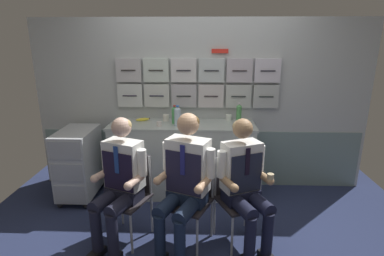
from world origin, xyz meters
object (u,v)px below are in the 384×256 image
object	(u,v)px
crew_member_center	(184,178)
water_bottle_short	(178,116)
service_trolley	(79,162)
folding_chair_right	(236,189)
snack_banana	(143,119)
folding_chair_left	(130,187)
crew_member_right	(245,180)
crew_member_left	(119,179)
coffee_cup_white	(159,124)
folding_chair_center	(192,190)

from	to	relation	value
crew_member_center	water_bottle_short	bearing A→B (deg)	98.13
service_trolley	folding_chair_right	bearing A→B (deg)	-21.08
water_bottle_short	snack_banana	size ratio (longest dim) A/B	1.42
folding_chair_left	snack_banana	distance (m)	1.06
folding_chair_right	crew_member_right	size ratio (longest dim) A/B	0.68
folding_chair_right	water_bottle_short	size ratio (longest dim) A/B	3.40
folding_chair_left	snack_banana	bearing A→B (deg)	92.67
crew_member_left	snack_banana	world-z (taller)	crew_member_left
coffee_cup_white	crew_member_center	bearing A→B (deg)	-69.27
crew_member_left	snack_banana	bearing A→B (deg)	89.33
service_trolley	snack_banana	xyz separation A→B (m)	(0.75, 0.26, 0.47)
folding_chair_left	crew_member_center	xyz separation A→B (m)	(0.55, -0.19, 0.20)
water_bottle_short	coffee_cup_white	distance (m)	0.23
crew_member_left	folding_chair_center	size ratio (longest dim) A/B	1.48
service_trolley	water_bottle_short	xyz separation A→B (m)	(1.21, 0.07, 0.57)
crew_member_center	folding_chair_right	world-z (taller)	crew_member_center
service_trolley	crew_member_right	xyz separation A→B (m)	(1.90, -0.85, 0.21)
crew_member_center	coffee_cup_white	bearing A→B (deg)	110.73
crew_member_left	folding_chair_left	bearing A→B (deg)	68.78
folding_chair_left	folding_chair_right	bearing A→B (deg)	0.04
crew_member_left	snack_banana	size ratio (longest dim) A/B	7.13
service_trolley	crew_member_right	bearing A→B (deg)	-24.21
folding_chair_left	crew_member_right	world-z (taller)	crew_member_right
crew_member_left	crew_member_right	world-z (taller)	same
crew_member_center	crew_member_right	world-z (taller)	crew_member_center
folding_chair_center	snack_banana	size ratio (longest dim) A/B	4.83
service_trolley	crew_member_center	world-z (taller)	crew_member_center
crew_member_right	water_bottle_short	size ratio (longest dim) A/B	5.03
crew_member_left	coffee_cup_white	xyz separation A→B (m)	(0.25, 0.89, 0.28)
crew_member_center	crew_member_right	size ratio (longest dim) A/B	1.05
service_trolley	water_bottle_short	bearing A→B (deg)	3.29
coffee_cup_white	snack_banana	bearing A→B (deg)	136.53
folding_chair_left	coffee_cup_white	world-z (taller)	coffee_cup_white
service_trolley	crew_member_center	size ratio (longest dim) A/B	0.67
folding_chair_left	snack_banana	size ratio (longest dim) A/B	4.83
crew_member_center	water_bottle_short	xyz separation A→B (m)	(-0.14, 0.96, 0.32)
service_trolley	coffee_cup_white	distance (m)	1.10
crew_member_right	folding_chair_right	bearing A→B (deg)	114.35
crew_member_left	crew_member_center	world-z (taller)	crew_member_center
water_bottle_short	coffee_cup_white	xyz separation A→B (m)	(-0.22, -0.03, -0.08)
crew_member_center	coffee_cup_white	world-z (taller)	crew_member_center
folding_chair_left	folding_chair_right	size ratio (longest dim) A/B	1.00
service_trolley	crew_member_right	world-z (taller)	crew_member_right
folding_chair_right	crew_member_right	distance (m)	0.23
water_bottle_short	snack_banana	bearing A→B (deg)	156.78
service_trolley	folding_chair_right	distance (m)	1.96
crew_member_right	snack_banana	distance (m)	1.62
crew_member_right	coffee_cup_white	distance (m)	1.30
folding_chair_left	coffee_cup_white	bearing A→B (deg)	75.48
service_trolley	water_bottle_short	size ratio (longest dim) A/B	3.53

